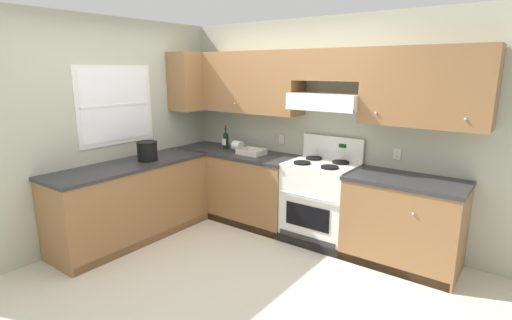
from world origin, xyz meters
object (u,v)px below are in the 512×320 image
object	(u,v)px
stove	(320,201)
bowl	(251,153)
bucket	(147,151)
paper_towel_roll	(238,146)
wine_bottle	(226,139)

from	to	relation	value
stove	bowl	distance (m)	1.07
bucket	paper_towel_roll	distance (m)	1.19
wine_bottle	bowl	world-z (taller)	wine_bottle
stove	wine_bottle	bearing A→B (deg)	177.74
wine_bottle	paper_towel_roll	world-z (taller)	wine_bottle
wine_bottle	bowl	bearing A→B (deg)	-9.92
stove	bucket	xyz separation A→B (m)	(-1.75, -1.03, 0.55)
bowl	bucket	distance (m)	1.27
stove	wine_bottle	distance (m)	1.58
stove	wine_bottle	size ratio (longest dim) A/B	3.68
stove	paper_towel_roll	bearing A→B (deg)	177.47
wine_bottle	bucket	size ratio (longest dim) A/B	1.33
wine_bottle	bowl	xyz separation A→B (m)	(0.50, -0.09, -0.10)
bucket	paper_towel_roll	xyz separation A→B (m)	(0.49, 1.09, -0.05)
bucket	bowl	bearing A→B (deg)	52.02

